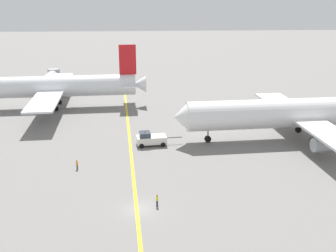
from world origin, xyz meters
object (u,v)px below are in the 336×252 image
at_px(ground_crew_marshaller_foreground, 77,164).
at_px(airliner_being_pushed, 295,113).
at_px(pushback_tug, 150,139).
at_px(ground_crew_wing_walker_right, 157,200).
at_px(airliner_at_gate_left, 45,87).
at_px(jet_bridge, 50,78).

bearing_deg(ground_crew_marshaller_foreground, airliner_being_pushed, 16.66).
xyz_separation_m(pushback_tug, ground_crew_marshaller_foreground, (-12.67, -10.72, -0.43)).
height_order(pushback_tug, ground_crew_wing_walker_right, pushback_tug).
bearing_deg(ground_crew_wing_walker_right, pushback_tug, 90.52).
bearing_deg(airliner_at_gate_left, jet_bridge, 98.20).
relative_size(ground_crew_wing_walker_right, ground_crew_marshaller_foreground, 1.06).
distance_m(airliner_at_gate_left, ground_crew_marshaller_foreground, 42.68).
distance_m(ground_crew_wing_walker_right, jet_bridge, 79.58).
height_order(ground_crew_wing_walker_right, ground_crew_marshaller_foreground, ground_crew_wing_walker_right).
bearing_deg(airliner_being_pushed, pushback_tug, -176.45).
distance_m(airliner_at_gate_left, pushback_tug, 39.76).
height_order(airliner_at_gate_left, airliner_being_pushed, airliner_being_pushed).
xyz_separation_m(airliner_being_pushed, jet_bridge, (-58.52, 47.86, -1.32)).
bearing_deg(pushback_tug, ground_crew_wing_walker_right, -89.48).
bearing_deg(pushback_tug, ground_crew_marshaller_foreground, -139.77).
bearing_deg(pushback_tug, airliner_at_gate_left, 131.90).
bearing_deg(airliner_at_gate_left, ground_crew_marshaller_foreground, -71.11).
bearing_deg(jet_bridge, ground_crew_marshaller_foreground, -74.59).
distance_m(airliner_being_pushed, jet_bridge, 75.61).
height_order(airliner_at_gate_left, jet_bridge, airliner_at_gate_left).
bearing_deg(airliner_at_gate_left, airliner_being_pushed, -26.40).
height_order(airliner_being_pushed, jet_bridge, airliner_being_pushed).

